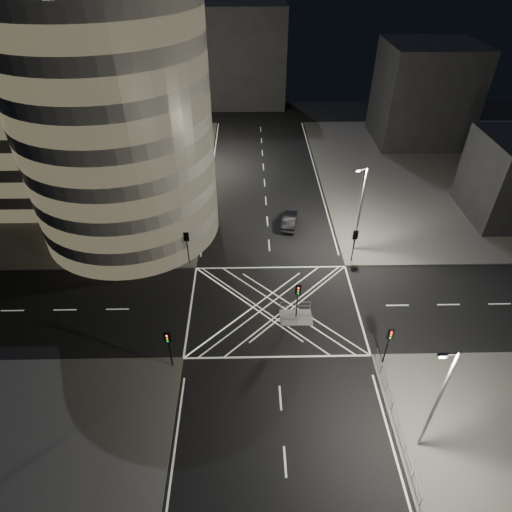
{
  "coord_description": "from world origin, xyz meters",
  "views": [
    {
      "loc": [
        -2.28,
        -29.39,
        29.24
      ],
      "look_at": [
        -1.62,
        4.2,
        3.0
      ],
      "focal_mm": 30.0,
      "sensor_mm": 36.0,
      "label": 1
    }
  ],
  "objects_px": {
    "central_island": "(296,318)",
    "sedan": "(290,220)",
    "traffic_signal_fr": "(355,240)",
    "traffic_signal_nr": "(389,340)",
    "street_lamp_left_near": "(184,195)",
    "traffic_signal_nl": "(168,343)",
    "street_lamp_right_near": "(437,400)",
    "street_lamp_left_far": "(198,132)",
    "traffic_signal_island": "(298,295)",
    "traffic_signal_fl": "(187,242)",
    "street_lamp_right_far": "(360,208)"
  },
  "relations": [
    {
      "from": "central_island",
      "to": "sedan",
      "type": "distance_m",
      "value": 15.55
    },
    {
      "from": "sedan",
      "to": "street_lamp_right_near",
      "type": "bearing_deg",
      "value": 114.47
    },
    {
      "from": "central_island",
      "to": "street_lamp_left_near",
      "type": "bearing_deg",
      "value": 130.27
    },
    {
      "from": "street_lamp_right_far",
      "to": "central_island",
      "type": "bearing_deg",
      "value": -125.3
    },
    {
      "from": "central_island",
      "to": "traffic_signal_nl",
      "type": "relative_size",
      "value": 0.75
    },
    {
      "from": "street_lamp_left_far",
      "to": "street_lamp_right_far",
      "type": "relative_size",
      "value": 1.0
    },
    {
      "from": "traffic_signal_nr",
      "to": "street_lamp_left_far",
      "type": "relative_size",
      "value": 0.4
    },
    {
      "from": "traffic_signal_fl",
      "to": "street_lamp_right_far",
      "type": "bearing_deg",
      "value": 6.88
    },
    {
      "from": "traffic_signal_nr",
      "to": "street_lamp_left_near",
      "type": "xyz_separation_m",
      "value": [
        -18.24,
        18.8,
        2.63
      ]
    },
    {
      "from": "central_island",
      "to": "street_lamp_right_near",
      "type": "relative_size",
      "value": 0.3
    },
    {
      "from": "street_lamp_left_near",
      "to": "street_lamp_left_far",
      "type": "distance_m",
      "value": 18.0
    },
    {
      "from": "central_island",
      "to": "traffic_signal_island",
      "type": "relative_size",
      "value": 0.75
    },
    {
      "from": "traffic_signal_island",
      "to": "street_lamp_right_far",
      "type": "height_order",
      "value": "street_lamp_right_far"
    },
    {
      "from": "traffic_signal_fl",
      "to": "street_lamp_right_far",
      "type": "height_order",
      "value": "street_lamp_right_far"
    },
    {
      "from": "street_lamp_left_near",
      "to": "street_lamp_left_far",
      "type": "xyz_separation_m",
      "value": [
        0.0,
        18.0,
        0.0
      ]
    },
    {
      "from": "street_lamp_right_far",
      "to": "street_lamp_right_near",
      "type": "bearing_deg",
      "value": -90.0
    },
    {
      "from": "sedan",
      "to": "traffic_signal_nl",
      "type": "bearing_deg",
      "value": 72.05
    },
    {
      "from": "traffic_signal_nl",
      "to": "traffic_signal_nr",
      "type": "bearing_deg",
      "value": 0.0
    },
    {
      "from": "traffic_signal_fr",
      "to": "street_lamp_right_near",
      "type": "bearing_deg",
      "value": -88.25
    },
    {
      "from": "sedan",
      "to": "street_lamp_right_far",
      "type": "bearing_deg",
      "value": 154.37
    },
    {
      "from": "traffic_signal_nl",
      "to": "traffic_signal_fr",
      "type": "relative_size",
      "value": 1.0
    },
    {
      "from": "traffic_signal_island",
      "to": "street_lamp_right_near",
      "type": "height_order",
      "value": "street_lamp_right_near"
    },
    {
      "from": "traffic_signal_island",
      "to": "traffic_signal_nl",
      "type": "bearing_deg",
      "value": -153.86
    },
    {
      "from": "central_island",
      "to": "traffic_signal_fl",
      "type": "bearing_deg",
      "value": 142.46
    },
    {
      "from": "street_lamp_left_near",
      "to": "sedan",
      "type": "relative_size",
      "value": 2.18
    },
    {
      "from": "traffic_signal_fl",
      "to": "traffic_signal_nr",
      "type": "xyz_separation_m",
      "value": [
        17.6,
        -13.6,
        0.0
      ]
    },
    {
      "from": "central_island",
      "to": "traffic_signal_nr",
      "type": "xyz_separation_m",
      "value": [
        6.8,
        -5.3,
        2.84
      ]
    },
    {
      "from": "traffic_signal_nl",
      "to": "traffic_signal_nr",
      "type": "xyz_separation_m",
      "value": [
        17.6,
        0.0,
        0.0
      ]
    },
    {
      "from": "traffic_signal_nl",
      "to": "sedan",
      "type": "height_order",
      "value": "traffic_signal_nl"
    },
    {
      "from": "traffic_signal_fl",
      "to": "street_lamp_right_far",
      "type": "distance_m",
      "value": 18.55
    },
    {
      "from": "traffic_signal_fl",
      "to": "traffic_signal_island",
      "type": "distance_m",
      "value": 13.62
    },
    {
      "from": "central_island",
      "to": "traffic_signal_fr",
      "type": "height_order",
      "value": "traffic_signal_fr"
    },
    {
      "from": "traffic_signal_nr",
      "to": "traffic_signal_fl",
      "type": "bearing_deg",
      "value": 142.31
    },
    {
      "from": "street_lamp_left_near",
      "to": "sedan",
      "type": "bearing_deg",
      "value": 9.48
    },
    {
      "from": "traffic_signal_fl",
      "to": "street_lamp_left_near",
      "type": "xyz_separation_m",
      "value": [
        -0.64,
        5.2,
        2.63
      ]
    },
    {
      "from": "street_lamp_right_near",
      "to": "street_lamp_left_near",
      "type": "bearing_deg",
      "value": 125.97
    },
    {
      "from": "sedan",
      "to": "traffic_signal_nr",
      "type": "bearing_deg",
      "value": 117.32
    },
    {
      "from": "traffic_signal_fr",
      "to": "street_lamp_right_far",
      "type": "height_order",
      "value": "street_lamp_right_far"
    },
    {
      "from": "central_island",
      "to": "traffic_signal_fl",
      "type": "distance_m",
      "value": 13.91
    },
    {
      "from": "traffic_signal_nl",
      "to": "street_lamp_left_far",
      "type": "relative_size",
      "value": 0.4
    },
    {
      "from": "street_lamp_left_far",
      "to": "sedan",
      "type": "relative_size",
      "value": 2.18
    },
    {
      "from": "traffic_signal_nl",
      "to": "traffic_signal_fr",
      "type": "bearing_deg",
      "value": 37.69
    },
    {
      "from": "traffic_signal_fl",
      "to": "traffic_signal_fr",
      "type": "bearing_deg",
      "value": 0.0
    },
    {
      "from": "street_lamp_right_near",
      "to": "central_island",
      "type": "bearing_deg",
      "value": 120.75
    },
    {
      "from": "street_lamp_right_far",
      "to": "sedan",
      "type": "xyz_separation_m",
      "value": [
        -6.79,
        5.02,
        -4.78
      ]
    },
    {
      "from": "sedan",
      "to": "street_lamp_left_near",
      "type": "bearing_deg",
      "value": 20.34
    },
    {
      "from": "traffic_signal_fl",
      "to": "traffic_signal_nr",
      "type": "bearing_deg",
      "value": -37.69
    },
    {
      "from": "traffic_signal_nl",
      "to": "street_lamp_right_near",
      "type": "bearing_deg",
      "value": -21.55
    },
    {
      "from": "street_lamp_right_near",
      "to": "traffic_signal_island",
      "type": "bearing_deg",
      "value": 120.75
    },
    {
      "from": "traffic_signal_nr",
      "to": "traffic_signal_island",
      "type": "relative_size",
      "value": 1.0
    }
  ]
}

